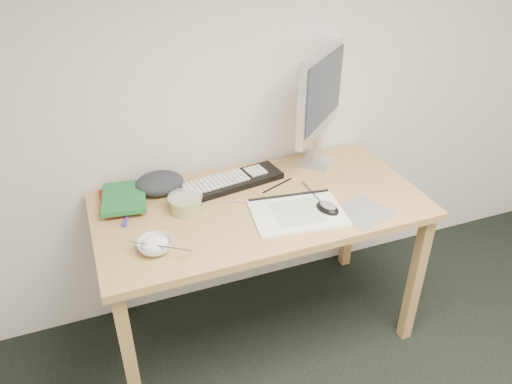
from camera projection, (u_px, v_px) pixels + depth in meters
desk at (261, 219)px, 2.18m from camera, size 1.40×0.70×0.75m
mousepad at (363, 212)px, 2.07m from camera, size 0.25×0.24×0.00m
sketchpad at (298, 213)px, 2.06m from camera, size 0.41×0.31×0.01m
keyboard at (232, 182)px, 2.26m from camera, size 0.48×0.22×0.03m
monitor at (321, 95)px, 2.25m from camera, size 0.38×0.35×0.56m
mouse at (328, 206)px, 2.06m from camera, size 0.10×0.13×0.04m
rice_bowl at (155, 246)px, 1.85m from camera, size 0.16×0.16×0.04m
chopsticks at (159, 246)px, 1.81m from camera, size 0.21×0.15×0.02m
fruit_tub at (186, 204)px, 2.06m from camera, size 0.16×0.16×0.07m
book_red at (121, 201)px, 2.13m from camera, size 0.17×0.22×0.02m
book_green at (124, 198)px, 2.11m from camera, size 0.21×0.27×0.02m
cloth_lump at (159, 183)px, 2.20m from camera, size 0.19×0.16×0.07m
pencil_pink at (252, 203)px, 2.13m from camera, size 0.16×0.09×0.01m
pencil_tan at (270, 198)px, 2.16m from camera, size 0.11×0.14×0.01m
pencil_black at (277, 185)px, 2.25m from camera, size 0.17×0.08×0.01m
marker_blue at (127, 218)px, 2.03m from camera, size 0.05×0.12×0.01m
marker_orange at (140, 206)px, 2.10m from camera, size 0.01×0.13×0.01m
marker_purple at (128, 216)px, 2.04m from camera, size 0.07×0.12×0.01m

